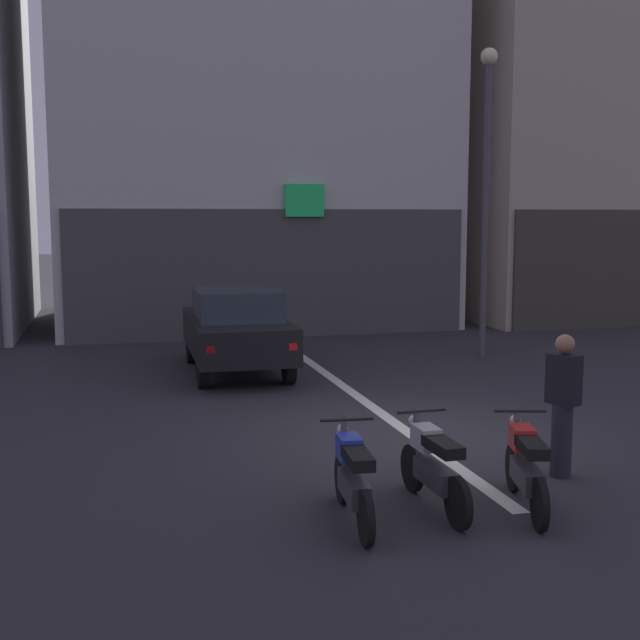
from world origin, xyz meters
name	(u,v)px	position (x,y,z in m)	size (l,w,h in m)	color
ground_plane	(414,437)	(0.00, 0.00, 0.00)	(120.00, 120.00, 0.00)	#2B2B30
lane_centre_line	(309,362)	(0.00, 6.00, 0.00)	(0.20, 18.00, 0.01)	silver
building_mid_block	(244,62)	(-0.03, 13.64, 7.43)	(10.47, 8.17, 14.90)	silver
building_far_right	(560,113)	(10.20, 13.64, 6.32)	(8.20, 9.28, 12.67)	#B2A893
car_black_crossing_near	(236,328)	(-1.64, 5.20, 0.89)	(1.84, 4.13, 1.64)	black
street_lamp	(486,171)	(3.82, 5.79, 3.98)	(0.36, 0.36, 6.50)	#47474C
motorcycle_blue_row_leftmost	(353,477)	(-1.73, -2.77, 0.46)	(0.55, 1.67, 0.98)	black
motorcycle_silver_row_left_mid	(433,465)	(-0.82, -2.62, 0.46)	(0.55, 1.67, 0.98)	black
motorcycle_red_row_centre	(526,466)	(0.10, -2.87, 0.46)	(0.62, 1.63, 0.98)	black
person_by_motorcycles	(563,404)	(1.02, -2.03, 0.86)	(0.34, 0.42, 1.67)	#23232D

